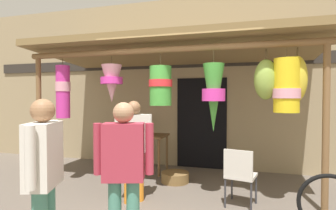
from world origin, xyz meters
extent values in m
plane|color=#60564C|center=(0.00, 0.00, 0.00)|extent=(30.00, 30.00, 0.00)
cube|color=#9E8966|center=(0.00, 2.30, 1.90)|extent=(12.11, 0.25, 3.81)
cube|color=#2D2823|center=(0.00, 2.16, 2.36)|extent=(10.90, 0.04, 0.24)
cube|color=black|center=(0.09, 2.17, 1.00)|extent=(1.10, 0.03, 2.00)
cylinder|color=brown|center=(-2.59, 0.28, 1.16)|extent=(0.09, 0.09, 2.32)
cylinder|color=brown|center=(2.06, 0.28, 1.16)|extent=(0.09, 0.09, 2.32)
cylinder|color=brown|center=(-2.59, 2.26, 1.16)|extent=(0.09, 0.09, 2.32)
cylinder|color=brown|center=(2.06, 2.26, 1.16)|extent=(0.09, 0.09, 2.32)
cylinder|color=brown|center=(-0.26, 0.28, 2.32)|extent=(4.85, 0.10, 0.10)
cylinder|color=brown|center=(-0.26, 2.26, 2.47)|extent=(4.85, 0.10, 0.10)
cube|color=olive|center=(-0.26, 1.27, 2.44)|extent=(5.15, 2.48, 0.32)
cylinder|color=brown|center=(-2.11, 0.33, 2.20)|extent=(0.01, 0.01, 0.13)
cylinder|color=#D13399|center=(-2.11, 0.33, 1.67)|extent=(0.24, 0.24, 0.94)
cylinder|color=pink|center=(-2.11, 0.33, 1.76)|extent=(0.26, 0.26, 0.17)
cylinder|color=brown|center=(-1.16, 0.37, 2.19)|extent=(0.01, 0.01, 0.14)
cone|color=pink|center=(-1.16, 0.37, 1.80)|extent=(0.35, 0.35, 0.64)
cylinder|color=#D13399|center=(-1.16, 0.37, 1.86)|extent=(0.37, 0.37, 0.12)
cylinder|color=brown|center=(-0.28, 0.33, 2.17)|extent=(0.01, 0.01, 0.20)
cylinder|color=green|center=(-0.28, 0.33, 1.76)|extent=(0.35, 0.35, 0.63)
cylinder|color=red|center=(-0.28, 0.33, 1.80)|extent=(0.38, 0.38, 0.11)
cylinder|color=brown|center=(0.57, 0.27, 2.17)|extent=(0.01, 0.01, 0.19)
cone|color=green|center=(0.57, 0.27, 1.56)|extent=(0.32, 0.32, 1.01)
cylinder|color=#D13399|center=(0.57, 0.27, 1.61)|extent=(0.34, 0.34, 0.18)
cylinder|color=brown|center=(1.57, 0.29, 2.19)|extent=(0.01, 0.01, 0.16)
cylinder|color=yellow|center=(1.57, 0.29, 1.73)|extent=(0.34, 0.34, 0.75)
cylinder|color=pink|center=(1.57, 0.29, 1.63)|extent=(0.37, 0.37, 0.14)
cylinder|color=#4C3D23|center=(1.71, 0.33, 2.21)|extent=(0.02, 0.02, 0.12)
ellipsoid|color=yellow|center=(1.71, 0.33, 1.83)|extent=(0.27, 0.23, 0.63)
cylinder|color=#4C3D23|center=(1.31, 0.35, 2.19)|extent=(0.02, 0.02, 0.15)
ellipsoid|color=#89A842|center=(1.31, 0.35, 1.83)|extent=(0.33, 0.28, 0.58)
cube|color=brown|center=(-1.20, 1.54, 0.77)|extent=(1.27, 0.66, 0.04)
cylinder|color=brown|center=(-1.78, 1.26, 0.37)|extent=(0.05, 0.05, 0.75)
cylinder|color=brown|center=(-0.61, 1.26, 0.37)|extent=(0.05, 0.05, 0.75)
cylinder|color=brown|center=(-1.78, 1.82, 0.37)|extent=(0.05, 0.05, 0.75)
cylinder|color=brown|center=(-0.61, 1.82, 0.37)|extent=(0.05, 0.05, 0.75)
ellipsoid|color=#D13399|center=(-1.25, 1.57, 0.84)|extent=(0.74, 0.52, 0.11)
ellipsoid|color=red|center=(-1.14, 1.52, 0.85)|extent=(0.33, 0.26, 0.08)
cube|color=beige|center=(0.98, 0.25, 0.44)|extent=(0.47, 0.47, 0.04)
cube|color=beige|center=(0.94, 0.07, 0.64)|extent=(0.40, 0.12, 0.40)
cylinder|color=#333338|center=(1.19, 0.39, 0.22)|extent=(0.03, 0.03, 0.44)
cylinder|color=#333338|center=(0.84, 0.46, 0.22)|extent=(0.03, 0.03, 0.44)
cylinder|color=#333338|center=(1.11, 0.04, 0.22)|extent=(0.03, 0.03, 0.44)
cylinder|color=#333338|center=(0.76, 0.11, 0.22)|extent=(0.03, 0.03, 0.44)
cylinder|color=brown|center=(-0.22, 1.03, 0.09)|extent=(0.52, 0.52, 0.18)
torus|color=black|center=(1.98, -0.25, 0.33)|extent=(0.71, 0.09, 0.71)
cube|color=silver|center=(-0.70, -1.76, 1.06)|extent=(0.34, 0.45, 0.58)
cylinder|color=silver|center=(-0.79, -1.52, 1.09)|extent=(0.08, 0.08, 0.52)
cylinder|color=silver|center=(-0.62, -2.00, 1.09)|extent=(0.08, 0.08, 0.52)
sphere|color=#9E704C|center=(-0.70, -1.76, 1.45)|extent=(0.21, 0.21, 0.21)
cylinder|color=orange|center=(-0.51, 0.01, 0.38)|extent=(0.13, 0.13, 0.75)
cylinder|color=orange|center=(-0.63, -0.12, 0.38)|extent=(0.13, 0.13, 0.75)
cube|color=silver|center=(-0.57, -0.05, 1.03)|extent=(0.44, 0.44, 0.56)
cylinder|color=silver|center=(-0.40, 0.13, 1.06)|extent=(0.08, 0.08, 0.51)
cylinder|color=silver|center=(-0.75, -0.24, 1.06)|extent=(0.08, 0.08, 0.51)
sphere|color=#896042|center=(-0.57, -0.05, 1.42)|extent=(0.21, 0.21, 0.21)
cube|color=#B23347|center=(-0.12, -1.33, 1.03)|extent=(0.45, 0.33, 0.56)
cylinder|color=#B23347|center=(-0.36, -1.41, 1.06)|extent=(0.08, 0.08, 0.51)
cylinder|color=#B23347|center=(0.12, -1.26, 1.06)|extent=(0.08, 0.08, 0.51)
sphere|color=tan|center=(-0.12, -1.33, 1.42)|extent=(0.21, 0.21, 0.21)
camera|label=1|loc=(1.04, -3.73, 1.57)|focal=28.60mm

